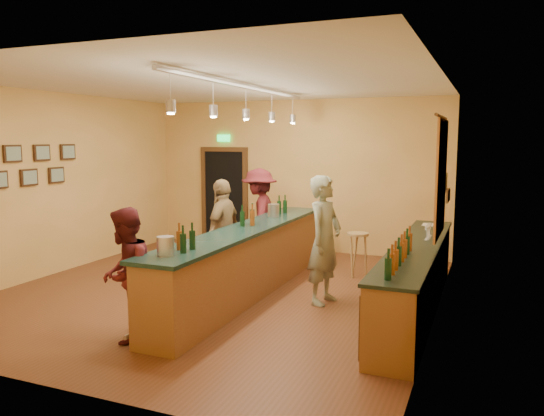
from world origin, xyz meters
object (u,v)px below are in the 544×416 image
at_px(tasting_bar, 247,256).
at_px(customer_b, 223,232).
at_px(customer_a, 126,275).
at_px(customer_c, 259,216).
at_px(bartender, 325,240).
at_px(back_counter, 416,277).
at_px(bar_stool, 358,241).

bearing_deg(tasting_bar, customer_b, 144.84).
height_order(customer_a, customer_c, customer_c).
relative_size(bartender, customer_c, 1.02).
bearing_deg(back_counter, bartender, -175.64).
distance_m(customer_b, customer_c, 1.61).
relative_size(customer_a, bar_stool, 2.07).
distance_m(bartender, customer_c, 2.73).
distance_m(customer_b, bar_stool, 2.35).
bearing_deg(bar_stool, back_counter, -52.79).
relative_size(bartender, customer_a, 1.17).
bearing_deg(bar_stool, customer_a, -115.25).
bearing_deg(customer_a, back_counter, 104.80).
relative_size(customer_b, customer_c, 0.95).
xyz_separation_m(bartender, customer_c, (-1.89, 1.96, -0.02)).
bearing_deg(tasting_bar, customer_c, 108.62).
bearing_deg(bartender, bar_stool, 7.04).
xyz_separation_m(back_counter, customer_b, (-3.12, 0.26, 0.38)).
relative_size(back_counter, customer_b, 2.61).
height_order(bartender, customer_a, bartender).
relative_size(back_counter, customer_c, 2.49).
xyz_separation_m(bartender, bar_stool, (0.10, 1.66, -0.31)).
distance_m(back_counter, tasting_bar, 2.51).
bearing_deg(customer_c, tasting_bar, 4.10).
relative_size(customer_b, bar_stool, 2.26).
height_order(bartender, bar_stool, bartender).
bearing_deg(customer_c, bartender, 29.45).
bearing_deg(customer_a, bar_stool, 131.55).
bearing_deg(back_counter, customer_a, -142.00).
height_order(tasting_bar, customer_c, customer_c).
xyz_separation_m(tasting_bar, bar_stool, (1.31, 1.74, 0.02)).
distance_m(tasting_bar, customer_a, 2.27).
relative_size(customer_c, bar_stool, 2.38).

